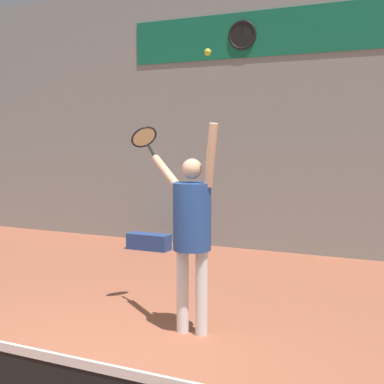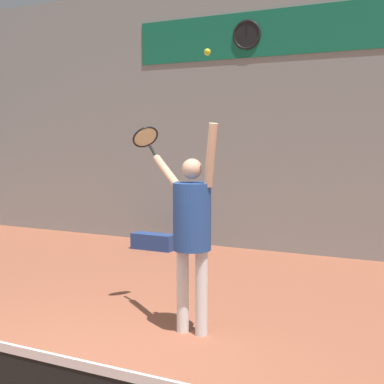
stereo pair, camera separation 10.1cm
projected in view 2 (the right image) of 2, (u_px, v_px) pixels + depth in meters
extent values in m
plane|color=#9E563D|center=(59.00, 381.00, 4.53)|extent=(18.00, 18.00, 0.00)
cube|color=gray|center=(276.00, 114.00, 9.59)|extent=(18.00, 0.10, 5.00)
cube|color=#146B4C|center=(276.00, 32.00, 9.40)|extent=(5.49, 0.02, 0.81)
cylinder|color=black|center=(247.00, 35.00, 9.61)|extent=(0.49, 0.02, 0.49)
torus|color=black|center=(247.00, 35.00, 9.61)|extent=(0.54, 0.05, 0.54)
cube|color=black|center=(247.00, 30.00, 9.60)|extent=(0.02, 0.01, 0.19)
cylinder|color=white|center=(183.00, 290.00, 5.66)|extent=(0.13, 0.13, 0.90)
cylinder|color=white|center=(201.00, 293.00, 5.56)|extent=(0.13, 0.13, 0.90)
cylinder|color=#26478C|center=(192.00, 216.00, 5.53)|extent=(0.40, 0.40, 0.70)
sphere|color=#D8A884|center=(192.00, 169.00, 5.48)|extent=(0.21, 0.21, 0.21)
cylinder|color=#D8A884|center=(211.00, 155.00, 5.34)|extent=(0.22, 0.20, 0.65)
cylinder|color=#D8A884|center=(166.00, 171.00, 5.83)|extent=(0.54, 0.47, 0.34)
cylinder|color=black|center=(153.00, 152.00, 6.15)|extent=(0.17, 0.12, 0.17)
torus|color=black|center=(145.00, 137.00, 6.30)|extent=(0.36, 0.39, 0.26)
cylinder|color=beige|center=(145.00, 137.00, 6.30)|extent=(0.30, 0.33, 0.21)
sphere|color=#CCDB2D|center=(207.00, 52.00, 5.18)|extent=(0.07, 0.07, 0.07)
cube|color=navy|center=(153.00, 242.00, 9.94)|extent=(0.82, 0.29, 0.29)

